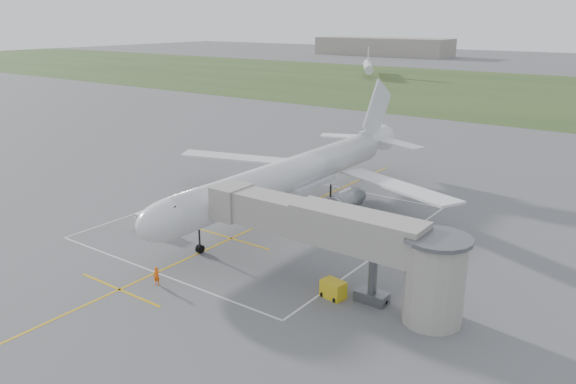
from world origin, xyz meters
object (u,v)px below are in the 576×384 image
Objects in this scene: airliner at (292,174)px; baggage_cart at (148,221)px; gpu_unit at (333,289)px; ramp_worker_nose at (157,276)px; jet_bridge at (349,240)px; ramp_worker_wing at (223,194)px.

baggage_cart is at bearing -122.61° from airliner.
gpu_unit is at bearing -10.11° from baggage_cart.
ramp_worker_nose is (10.83, -8.27, -0.09)m from baggage_cart.
airliner is at bearing 144.60° from gpu_unit.
jet_bridge is at bearing -42.19° from airliner.
airliner is at bearing 78.46° from ramp_worker_nose.
airliner reaches higher than jet_bridge.
jet_bridge reaches higher than baggage_cart.
ramp_worker_nose is at bearing -44.15° from baggage_cart.
ramp_worker_nose is at bearing -142.44° from gpu_unit.
ramp_worker_nose reaches higher than gpu_unit.
jet_bridge is 24.98m from baggage_cart.
airliner is at bearing -129.32° from ramp_worker_wing.
jet_bridge is at bearing 72.48° from gpu_unit.
ramp_worker_wing reaches higher than gpu_unit.
ramp_worker_wing reaches higher than baggage_cart.
jet_bridge is 4.24m from gpu_unit.
jet_bridge reaches higher than ramp_worker_wing.
jet_bridge is 16.49m from ramp_worker_nose.
jet_bridge is at bearing 13.76° from ramp_worker_nose.
ramp_worker_nose is (-13.25, -6.87, 0.09)m from gpu_unit.
gpu_unit is at bearing -45.55° from airliner.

